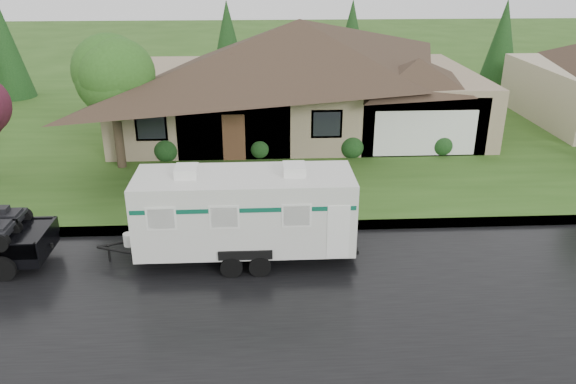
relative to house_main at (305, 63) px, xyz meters
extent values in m
plane|color=#2D5119|center=(-2.29, -13.84, -3.59)|extent=(140.00, 140.00, 0.00)
cube|color=black|center=(-2.29, -15.84, -3.59)|extent=(140.00, 8.00, 0.01)
cube|color=gray|center=(-2.29, -11.59, -3.52)|extent=(140.00, 0.50, 0.15)
cube|color=#2D5119|center=(-2.29, 1.16, -3.52)|extent=(140.00, 26.00, 0.15)
cube|color=gray|center=(-0.29, 0.16, -1.94)|extent=(18.00, 10.00, 3.00)
pyramid|color=#35281D|center=(-0.29, 0.16, 2.16)|extent=(19.44, 10.80, 2.60)
cube|color=gray|center=(5.11, -2.84, -2.09)|extent=(5.76, 4.00, 2.70)
cylinder|color=#382B1E|center=(-8.42, -5.48, -2.25)|extent=(0.39, 0.39, 2.38)
sphere|color=#346B22|center=(-8.42, -5.48, 0.36)|extent=(3.29, 3.29, 3.29)
sphere|color=#143814|center=(-6.59, -4.54, -2.94)|extent=(1.00, 1.00, 1.00)
sphere|color=#143814|center=(-2.39, -4.54, -2.94)|extent=(1.00, 1.00, 1.00)
sphere|color=#143814|center=(1.81, -4.54, -2.94)|extent=(1.00, 1.00, 1.00)
sphere|color=#143814|center=(6.01, -4.54, -2.94)|extent=(1.00, 1.00, 1.00)
cube|color=black|center=(-9.83, -13.53, -2.69)|extent=(2.02, 1.75, 0.06)
cylinder|color=black|center=(-9.83, -14.43, -3.21)|extent=(0.77, 0.29, 0.77)
cylinder|color=black|center=(-9.83, -12.63, -3.21)|extent=(0.77, 0.29, 0.77)
cube|color=silver|center=(-2.88, -13.53, -1.96)|extent=(6.44, 2.21, 2.25)
cube|color=black|center=(-2.88, -13.53, -3.22)|extent=(6.81, 1.10, 0.13)
cube|color=#0B4F39|center=(-2.88, -13.53, -1.46)|extent=(6.31, 2.23, 0.13)
cube|color=white|center=(-4.53, -13.53, -0.69)|extent=(0.64, 0.74, 0.29)
cube|color=white|center=(-1.41, -13.53, -0.69)|extent=(0.64, 0.74, 0.29)
cylinder|color=black|center=(-3.29, -14.61, -3.27)|extent=(0.64, 0.22, 0.64)
cylinder|color=black|center=(-3.29, -12.44, -3.27)|extent=(0.64, 0.22, 0.64)
cylinder|color=black|center=(-2.46, -14.61, -3.27)|extent=(0.64, 0.22, 0.64)
cylinder|color=black|center=(-2.46, -12.44, -3.27)|extent=(0.64, 0.22, 0.64)
camera|label=1|loc=(-2.41, -28.84, 5.08)|focal=35.00mm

